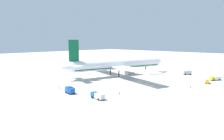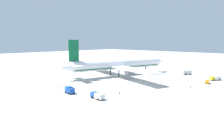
{
  "view_description": "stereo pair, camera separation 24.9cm",
  "coord_description": "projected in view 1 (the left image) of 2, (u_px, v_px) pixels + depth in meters",
  "views": [
    {
      "loc": [
        -98.4,
        -88.34,
        22.6
      ],
      "look_at": [
        -4.89,
        1.38,
        4.03
      ],
      "focal_mm": 32.86,
      "sensor_mm": 36.0,
      "label": 1
    },
    {
      "loc": [
        -98.23,
        -88.52,
        22.6
      ],
      "look_at": [
        -4.89,
        1.38,
        4.03
      ],
      "focal_mm": 32.86,
      "sensor_mm": 36.0,
      "label": 2
    }
  ],
  "objects": [
    {
      "name": "service_truck_0",
      "position": [
        216.0,
        78.0,
        117.62
      ],
      "size": [
        6.81,
        5.16,
        2.39
      ],
      "color": "yellow",
      "rests_on": "ground"
    },
    {
      "name": "service_truck_2",
      "position": [
        98.0,
        96.0,
        79.98
      ],
      "size": [
        3.04,
        6.58,
        2.37
      ],
      "color": "#194CA5",
      "rests_on": "ground"
    },
    {
      "name": "traffic_cone_1",
      "position": [
        115.0,
        98.0,
        80.18
      ],
      "size": [
        0.36,
        0.36,
        0.55
      ],
      "primitive_type": "cone",
      "color": "orange",
      "rests_on": "ground"
    },
    {
      "name": "ground_worker_3",
      "position": [
        184.0,
        70.0,
        153.3
      ],
      "size": [
        0.51,
        0.51,
        1.69
      ],
      "color": "black",
      "rests_on": "ground"
    },
    {
      "name": "ground_worker_0",
      "position": [
        120.0,
        92.0,
        86.64
      ],
      "size": [
        0.55,
        0.55,
        1.74
      ],
      "color": "#3F3F47",
      "rests_on": "ground"
    },
    {
      "name": "service_truck_1",
      "position": [
        187.0,
        72.0,
        136.61
      ],
      "size": [
        5.62,
        5.08,
        2.99
      ],
      "color": "#999EA5",
      "rests_on": "ground"
    },
    {
      "name": "ground_plane",
      "position": [
        119.0,
        76.0,
        134.04
      ],
      "size": [
        600.0,
        600.0,
        0.0
      ],
      "primitive_type": "plane",
      "color": "#B2B2AD"
    },
    {
      "name": "ground_worker_2",
      "position": [
        59.0,
        87.0,
        95.93
      ],
      "size": [
        0.43,
        0.43,
        1.77
      ],
      "color": "navy",
      "rests_on": "ground"
    },
    {
      "name": "traffic_cone_0",
      "position": [
        55.0,
        72.0,
        145.26
      ],
      "size": [
        0.36,
        0.36,
        0.55
      ],
      "primitive_type": "cone",
      "color": "orange",
      "rests_on": "ground"
    },
    {
      "name": "airliner",
      "position": [
        117.0,
        64.0,
        132.41
      ],
      "size": [
        75.62,
        77.15,
        23.13
      ],
      "color": "white",
      "rests_on": "ground"
    },
    {
      "name": "baggage_cart_0",
      "position": [
        70.0,
        70.0,
        155.99
      ],
      "size": [
        1.81,
        3.54,
        1.47
      ],
      "color": "#595B60",
      "rests_on": "ground"
    },
    {
      "name": "service_truck_3",
      "position": [
        70.0,
        90.0,
        88.27
      ],
      "size": [
        3.14,
        4.79,
        2.9
      ],
      "color": "#194CA5",
      "rests_on": "ground"
    },
    {
      "name": "service_van",
      "position": [
        207.0,
        82.0,
        108.98
      ],
      "size": [
        4.78,
        3.07,
        1.97
      ],
      "color": "orange",
      "rests_on": "ground"
    },
    {
      "name": "ground_worker_1",
      "position": [
        191.0,
        86.0,
        98.8
      ],
      "size": [
        0.52,
        0.52,
        1.61
      ],
      "color": "black",
      "rests_on": "ground"
    }
  ]
}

